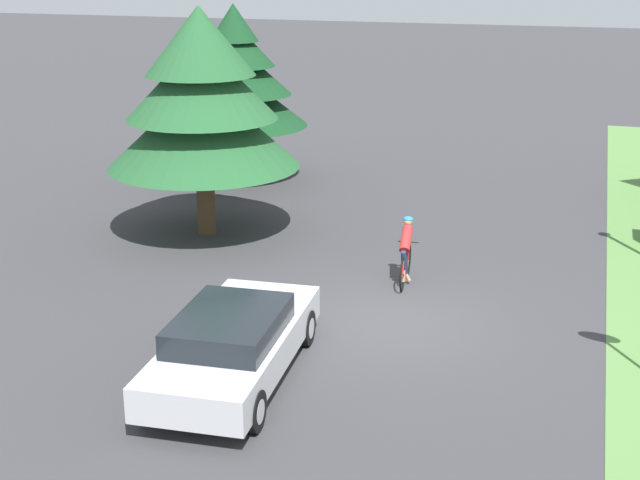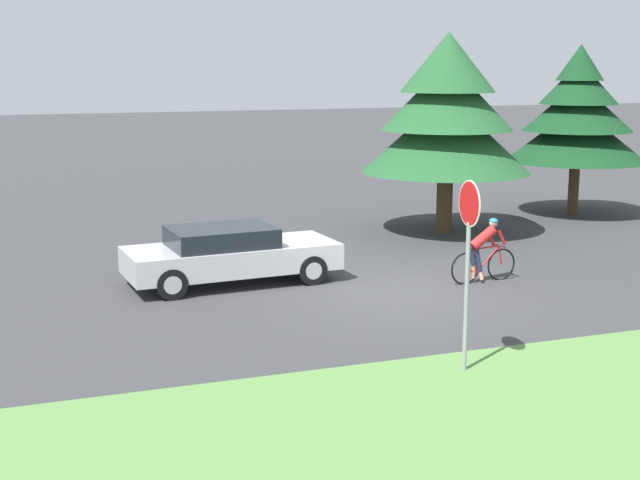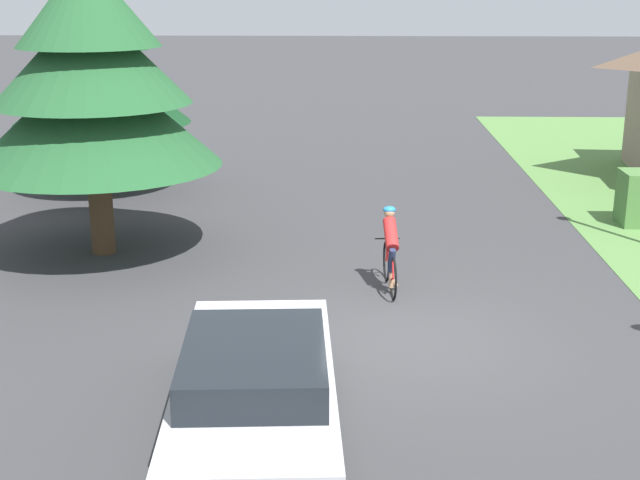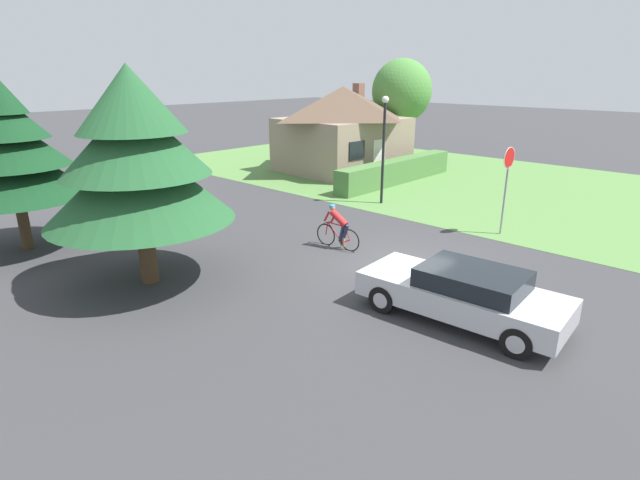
{
  "view_description": "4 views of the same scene",
  "coord_description": "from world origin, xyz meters",
  "views": [
    {
      "loc": [
        3.37,
        -15.42,
        6.87
      ],
      "look_at": [
        -1.55,
        0.5,
        1.37
      ],
      "focal_mm": 50.0,
      "sensor_mm": 36.0,
      "label": 1
    },
    {
      "loc": [
        16.56,
        -7.69,
        4.78
      ],
      "look_at": [
        -1.94,
        -0.94,
        0.83
      ],
      "focal_mm": 50.0,
      "sensor_mm": 36.0,
      "label": 2
    },
    {
      "loc": [
        -0.91,
        -12.32,
        5.2
      ],
      "look_at": [
        -1.34,
        1.21,
        1.17
      ],
      "focal_mm": 50.0,
      "sensor_mm": 36.0,
      "label": 3
    },
    {
      "loc": [
        -11.64,
        -7.65,
        5.39
      ],
      "look_at": [
        -2.07,
        1.26,
        0.96
      ],
      "focal_mm": 28.0,
      "sensor_mm": 36.0,
      "label": 4
    }
  ],
  "objects": [
    {
      "name": "cyclist",
      "position": [
        -0.17,
        2.25,
        0.68
      ],
      "size": [
        0.44,
        1.68,
        1.43
      ],
      "rotation": [
        0.0,
        0.0,
        1.65
      ],
      "color": "black",
      "rests_on": "ground"
    },
    {
      "name": "ground_plane",
      "position": [
        0.0,
        0.0,
        0.0
      ],
      "size": [
        140.0,
        140.0,
        0.0
      ],
      "primitive_type": "plane",
      "color": "#38383A"
    },
    {
      "name": "sedan_left_lane",
      "position": [
        -1.95,
        -3.04,
        0.66
      ],
      "size": [
        2.09,
        4.7,
        1.27
      ],
      "rotation": [
        0.0,
        0.0,
        1.64
      ],
      "color": "#BCBCC1",
      "rests_on": "ground"
    },
    {
      "name": "conifer_tall_far",
      "position": [
        -6.99,
        9.48,
        3.09
      ],
      "size": [
        4.34,
        4.34,
        5.31
      ],
      "color": "#4C3823",
      "rests_on": "ground"
    },
    {
      "name": "conifer_tall_near",
      "position": [
        -5.67,
        4.18,
        3.38
      ],
      "size": [
        4.73,
        4.73,
        5.59
      ],
      "color": "#4C3823",
      "rests_on": "ground"
    }
  ]
}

